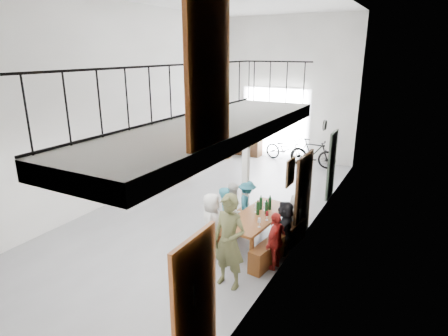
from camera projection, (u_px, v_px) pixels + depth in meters
The scene contains 24 objects.
floor at pixel (209, 209), 10.39m from camera, with size 12.00×12.00×0.00m, color slate.
room_walls at pixel (208, 78), 9.33m from camera, with size 12.00×12.00×12.00m.
gateway_portal at pixel (275, 123), 15.14m from camera, with size 2.80×0.08×2.80m, color white.
right_wall_decor at pixel (281, 187), 7.08m from camera, with size 0.07×8.28×5.07m.
balcony at pixel (214, 132), 5.98m from camera, with size 1.52×5.62×4.00m.
tasting_table at pixel (258, 218), 8.15m from camera, with size 0.98×2.02×0.79m.
bench_inner at pixel (229, 231), 8.62m from camera, with size 0.31×1.96×0.45m, color brown.
bench_wall at pixel (279, 244), 8.02m from camera, with size 0.27×2.09×0.48m, color brown.
tableware at pixel (261, 208), 8.11m from camera, with size 0.64×1.07×0.35m.
side_bench at pixel (172, 172), 12.88m from camera, with size 0.32×1.48×0.42m, color brown.
oak_barrel at pixel (224, 146), 15.30m from camera, with size 0.65×0.65×0.96m.
serving_counter at pixel (242, 143), 15.79m from camera, with size 1.73×0.48×0.91m, color #3B2411.
counter_bottles at pixel (242, 130), 15.60m from camera, with size 1.49×0.16×0.28m.
guest_left_a at pixel (212, 224), 7.95m from camera, with size 0.67×0.43×1.37m, color silver.
guest_left_b at pixel (226, 216), 8.35m from camera, with size 0.49×0.32×1.35m, color #266B7E.
guest_left_c at pixel (234, 209), 8.79m from camera, with size 0.63×0.49×1.29m, color silver.
guest_left_d at pixel (247, 204), 9.24m from camera, with size 0.76×0.44×1.18m, color #266B7E.
guest_right_a at pixel (276, 241), 7.41m from camera, with size 0.71×0.30×1.21m, color #AC221D.
guest_right_b at pixel (285, 227), 7.99m from camera, with size 1.10×0.35×1.19m, color black.
guest_right_c at pixel (295, 218), 8.56m from camera, with size 0.54×0.35×1.10m, color silver.
host_standing at pixel (229, 242), 6.76m from camera, with size 0.66×0.43×1.80m, color #494A29.
potted_plant at pixel (303, 209), 9.77m from camera, with size 0.43×0.37×0.48m, color #1B4F15.
bicycle_near at pixel (286, 149), 14.76m from camera, with size 0.64×1.85×0.97m, color black.
bicycle_far at pixel (313, 153), 14.00m from camera, with size 0.50×1.77×1.07m, color black.
Camera 1 is at (4.92, -8.23, 4.20)m, focal length 30.00 mm.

